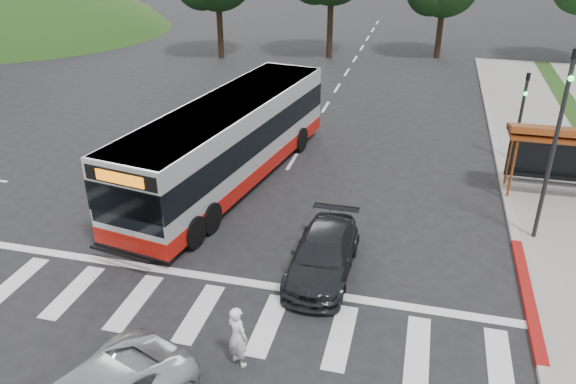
% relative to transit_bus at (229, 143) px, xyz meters
% --- Properties ---
extents(ground, '(140.00, 140.00, 0.00)m').
position_rel_transit_bus_xyz_m(ground, '(1.97, -3.34, -1.69)').
color(ground, black).
rests_on(ground, ground).
extents(sidewalk_east, '(4.00, 40.00, 0.12)m').
position_rel_transit_bus_xyz_m(sidewalk_east, '(12.97, 4.66, -1.63)').
color(sidewalk_east, gray).
rests_on(sidewalk_east, ground).
extents(curb_east, '(0.30, 40.00, 0.15)m').
position_rel_transit_bus_xyz_m(curb_east, '(10.97, 4.66, -1.62)').
color(curb_east, '#9E9991').
rests_on(curb_east, ground).
extents(curb_east_red, '(0.32, 6.00, 0.15)m').
position_rel_transit_bus_xyz_m(curb_east_red, '(10.97, -5.34, -1.62)').
color(curb_east_red, maroon).
rests_on(curb_east_red, ground).
extents(hillside_nw, '(44.00, 44.00, 10.00)m').
position_rel_transit_bus_xyz_m(hillside_nw, '(-30.03, 26.66, -1.69)').
color(hillside_nw, '#223D13').
rests_on(hillside_nw, ground).
extents(crosswalk_ladder, '(18.00, 2.60, 0.01)m').
position_rel_transit_bus_xyz_m(crosswalk_ladder, '(1.97, -8.34, -1.69)').
color(crosswalk_ladder, silver).
rests_on(crosswalk_ladder, ground).
extents(bus_shelter, '(4.20, 1.60, 2.86)m').
position_rel_transit_bus_xyz_m(bus_shelter, '(12.77, 1.76, 0.66)').
color(bus_shelter, '#934118').
rests_on(bus_shelter, sidewalk_east).
extents(traffic_signal_ne_tall, '(0.18, 0.37, 6.50)m').
position_rel_transit_bus_xyz_m(traffic_signal_ne_tall, '(11.57, -1.85, 2.19)').
color(traffic_signal_ne_tall, black).
rests_on(traffic_signal_ne_tall, ground).
extents(traffic_signal_ne_short, '(0.18, 0.37, 4.00)m').
position_rel_transit_bus_xyz_m(traffic_signal_ne_short, '(11.57, 5.15, 0.79)').
color(traffic_signal_ne_short, black).
rests_on(traffic_signal_ne_short, ground).
extents(transit_bus, '(4.98, 13.39, 3.38)m').
position_rel_transit_bus_xyz_m(transit_bus, '(0.00, 0.00, 0.00)').
color(transit_bus, silver).
rests_on(transit_bus, ground).
extents(pedestrian, '(0.74, 0.66, 1.70)m').
position_rel_transit_bus_xyz_m(pedestrian, '(3.67, -9.90, -0.84)').
color(pedestrian, white).
rests_on(pedestrian, ground).
extents(dark_sedan, '(1.87, 4.51, 1.30)m').
position_rel_transit_bus_xyz_m(dark_sedan, '(4.95, -5.56, -1.04)').
color(dark_sedan, black).
rests_on(dark_sedan, ground).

